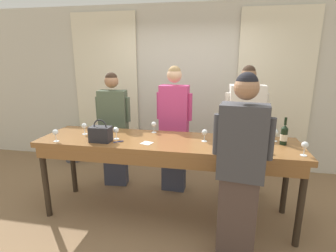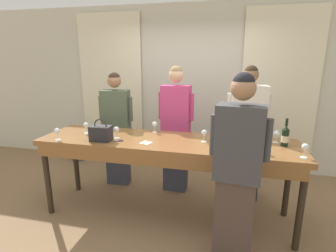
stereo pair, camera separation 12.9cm
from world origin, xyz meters
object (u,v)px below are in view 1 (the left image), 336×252
(wine_glass_center_right, at_px, (262,142))
(guest_olive_jacket, at_px, (114,129))
(wine_bottle, at_px, (284,135))
(wine_glass_front_mid, at_px, (205,133))
(wine_glass_center_left, at_px, (227,137))
(wine_glass_front_left, at_px, (305,146))
(wine_glass_back_left, at_px, (154,125))
(tasting_bar, at_px, (166,148))
(wine_glass_front_right, at_px, (116,131))
(handbag, at_px, (101,134))
(wine_glass_back_mid, at_px, (275,133))
(potted_plant, at_px, (73,147))
(wine_glass_back_right, at_px, (55,133))
(wine_glass_near_host, at_px, (246,138))
(guest_cream_sweater, at_px, (244,133))
(guest_pink_top, at_px, (174,128))
(host_pouring, at_px, (240,170))
(wine_glass_center_mid, at_px, (84,126))

(wine_glass_center_right, bearing_deg, guest_olive_jacket, 156.58)
(wine_bottle, height_order, wine_glass_center_right, wine_bottle)
(wine_glass_front_mid, xyz_separation_m, wine_glass_center_left, (0.25, -0.12, -0.00))
(wine_glass_front_left, relative_size, wine_glass_back_left, 1.00)
(tasting_bar, relative_size, wine_glass_front_right, 21.21)
(handbag, bearing_deg, wine_glass_center_left, 4.66)
(wine_bottle, distance_m, wine_glass_back_mid, 0.13)
(wine_glass_center_left, height_order, potted_plant, wine_glass_center_left)
(wine_glass_back_mid, bearing_deg, tasting_bar, -170.17)
(wine_glass_front_mid, distance_m, wine_glass_back_mid, 0.82)
(wine_glass_back_right, xyz_separation_m, guest_olive_jacket, (0.31, 0.96, -0.19))
(wine_glass_back_left, bearing_deg, wine_glass_near_host, -18.68)
(guest_olive_jacket, relative_size, guest_cream_sweater, 0.94)
(guest_cream_sweater, bearing_deg, wine_glass_front_left, -61.65)
(handbag, xyz_separation_m, potted_plant, (-1.37, 1.60, -0.79))
(guest_olive_jacket, bearing_deg, guest_pink_top, 0.00)
(wine_glass_center_left, bearing_deg, handbag, -175.34)
(guest_cream_sweater, distance_m, host_pouring, 1.27)
(tasting_bar, xyz_separation_m, host_pouring, (0.80, -0.57, 0.04))
(guest_olive_jacket, bearing_deg, wine_glass_front_mid, -24.83)
(wine_glass_front_left, height_order, guest_pink_top, guest_pink_top)
(wine_glass_front_right, xyz_separation_m, guest_olive_jacket, (-0.34, 0.74, -0.19))
(potted_plant, bearing_deg, wine_glass_center_mid, -52.74)
(tasting_bar, xyz_separation_m, wine_glass_front_right, (-0.60, -0.05, 0.19))
(host_pouring, bearing_deg, wine_glass_near_host, 80.77)
(wine_glass_front_right, bearing_deg, wine_glass_near_host, -0.80)
(wine_glass_near_host, relative_size, guest_pink_top, 0.08)
(guest_pink_top, bearing_deg, potted_plant, 160.52)
(wine_glass_near_host, distance_m, guest_cream_sweater, 0.78)
(guest_pink_top, bearing_deg, wine_glass_center_left, -46.68)
(guest_olive_jacket, bearing_deg, host_pouring, -35.95)
(wine_glass_front_left, distance_m, potted_plant, 3.97)
(wine_glass_near_host, bearing_deg, wine_glass_center_right, -31.79)
(tasting_bar, relative_size, wine_glass_center_left, 21.21)
(wine_glass_back_right, bearing_deg, wine_glass_front_mid, 10.93)
(wine_glass_front_right, distance_m, guest_cream_sweater, 1.72)
(wine_glass_back_mid, relative_size, host_pouring, 0.08)
(wine_glass_center_mid, bearing_deg, wine_glass_back_left, 16.17)
(handbag, relative_size, wine_glass_back_left, 1.83)
(handbag, xyz_separation_m, wine_glass_near_host, (1.62, 0.11, 0.01))
(wine_glass_back_right, bearing_deg, wine_bottle, 8.44)
(wine_glass_back_mid, distance_m, wine_glass_back_right, 2.53)
(tasting_bar, xyz_separation_m, guest_olive_jacket, (-0.94, 0.69, -0.00))
(wine_glass_front_right, height_order, wine_glass_back_right, same)
(wine_glass_front_left, distance_m, wine_glass_near_host, 0.57)
(wine_glass_back_mid, relative_size, guest_olive_jacket, 0.08)
(handbag, height_order, host_pouring, host_pouring)
(wine_glass_near_host, bearing_deg, wine_glass_back_right, -174.61)
(handbag, height_order, wine_glass_back_mid, handbag)
(guest_pink_top, bearing_deg, wine_bottle, -23.57)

